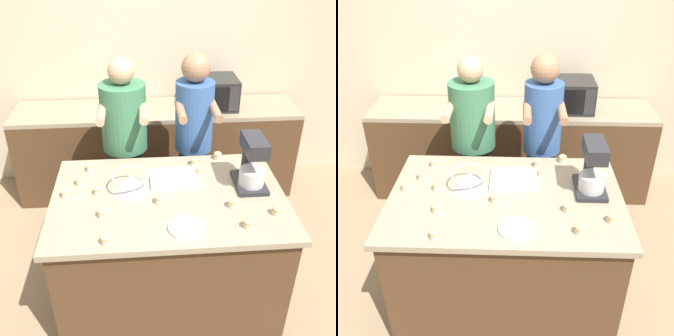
# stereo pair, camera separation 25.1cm
# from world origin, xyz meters

# --- Properties ---
(ground_plane) EXTENTS (16.00, 16.00, 0.00)m
(ground_plane) POSITION_xyz_m (0.00, 0.00, 0.00)
(ground_plane) COLOR #937A5B
(back_wall) EXTENTS (10.00, 0.06, 2.70)m
(back_wall) POSITION_xyz_m (0.00, 1.88, 1.35)
(back_wall) COLOR beige
(back_wall) RESTS_ON ground_plane
(island_counter) EXTENTS (1.53, 1.02, 0.95)m
(island_counter) POSITION_xyz_m (0.00, 0.00, 0.48)
(island_counter) COLOR #4C331E
(island_counter) RESTS_ON ground_plane
(back_counter) EXTENTS (2.80, 0.60, 0.93)m
(back_counter) POSITION_xyz_m (0.00, 1.53, 0.46)
(back_counter) COLOR #4C331E
(back_counter) RESTS_ON ground_plane
(person_left) EXTENTS (0.37, 0.52, 1.65)m
(person_left) POSITION_xyz_m (-0.29, 0.75, 0.86)
(person_left) COLOR #232328
(person_left) RESTS_ON ground_plane
(person_right) EXTENTS (0.32, 0.49, 1.68)m
(person_right) POSITION_xyz_m (0.26, 0.75, 0.90)
(person_right) COLOR #232328
(person_right) RESTS_ON ground_plane
(stand_mixer) EXTENTS (0.20, 0.30, 0.36)m
(stand_mixer) POSITION_xyz_m (0.56, 0.08, 1.11)
(stand_mixer) COLOR #232328
(stand_mixer) RESTS_ON island_counter
(mixing_bowl) EXTENTS (0.25, 0.25, 0.13)m
(mixing_bowl) POSITION_xyz_m (-0.24, 0.08, 1.02)
(mixing_bowl) COLOR #BCBCC1
(mixing_bowl) RESTS_ON island_counter
(baking_tray) EXTENTS (0.32, 0.26, 0.04)m
(baking_tray) POSITION_xyz_m (0.05, 0.18, 0.97)
(baking_tray) COLOR silver
(baking_tray) RESTS_ON island_counter
(microwave_oven) EXTENTS (0.46, 0.39, 0.30)m
(microwave_oven) POSITION_xyz_m (0.56, 1.53, 1.08)
(microwave_oven) COLOR black
(microwave_oven) RESTS_ON back_counter
(small_plate) EXTENTS (0.21, 0.21, 0.02)m
(small_plate) POSITION_xyz_m (0.07, -0.34, 0.96)
(small_plate) COLOR white
(small_plate) RESTS_ON island_counter
(cupcake_0) EXTENTS (0.06, 0.06, 0.06)m
(cupcake_0) POSITION_xyz_m (0.64, -0.25, 0.98)
(cupcake_0) COLOR beige
(cupcake_0) RESTS_ON island_counter
(cupcake_1) EXTENTS (0.06, 0.06, 0.06)m
(cupcake_1) POSITION_xyz_m (0.39, -0.15, 0.98)
(cupcake_1) COLOR beige
(cupcake_1) RESTS_ON island_counter
(cupcake_2) EXTENTS (0.06, 0.06, 0.06)m
(cupcake_2) POSITION_xyz_m (-0.42, -0.19, 0.98)
(cupcake_2) COLOR beige
(cupcake_2) RESTS_ON island_counter
(cupcake_3) EXTENTS (0.06, 0.06, 0.06)m
(cupcake_3) POSITION_xyz_m (0.22, 0.38, 0.98)
(cupcake_3) COLOR beige
(cupcake_3) RESTS_ON island_counter
(cupcake_4) EXTENTS (0.06, 0.06, 0.06)m
(cupcake_4) POSITION_xyz_m (-0.59, 0.18, 0.98)
(cupcake_4) COLOR beige
(cupcake_4) RESTS_ON island_counter
(cupcake_5) EXTENTS (0.06, 0.06, 0.06)m
(cupcake_5) POSITION_xyz_m (-0.38, -0.43, 0.98)
(cupcake_5) COLOR beige
(cupcake_5) RESTS_ON island_counter
(cupcake_6) EXTENTS (0.06, 0.06, 0.06)m
(cupcake_6) POSITION_xyz_m (-0.46, 0.05, 0.98)
(cupcake_6) COLOR beige
(cupcake_6) RESTS_ON island_counter
(cupcake_7) EXTENTS (0.06, 0.06, 0.06)m
(cupcake_7) POSITION_xyz_m (0.24, 0.25, 0.98)
(cupcake_7) COLOR beige
(cupcake_7) RESTS_ON island_counter
(cupcake_8) EXTENTS (0.06, 0.06, 0.06)m
(cupcake_8) POSITION_xyz_m (-0.07, -0.07, 0.98)
(cupcake_8) COLOR beige
(cupcake_8) RESTS_ON island_counter
(cupcake_9) EXTENTS (0.06, 0.06, 0.06)m
(cupcake_9) POSITION_xyz_m (-0.67, 0.04, 0.98)
(cupcake_9) COLOR beige
(cupcake_9) RESTS_ON island_counter
(cupcake_10) EXTENTS (0.06, 0.06, 0.06)m
(cupcake_10) POSITION_xyz_m (0.41, 0.45, 0.98)
(cupcake_10) COLOR beige
(cupcake_10) RESTS_ON island_counter
(cupcake_11) EXTENTS (0.06, 0.06, 0.06)m
(cupcake_11) POSITION_xyz_m (-0.54, 0.36, 0.98)
(cupcake_11) COLOR beige
(cupcake_11) RESTS_ON island_counter
(cupcake_12) EXTENTS (0.06, 0.06, 0.06)m
(cupcake_12) POSITION_xyz_m (0.44, -0.36, 0.98)
(cupcake_12) COLOR beige
(cupcake_12) RESTS_ON island_counter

